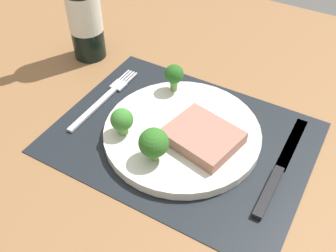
{
  "coord_description": "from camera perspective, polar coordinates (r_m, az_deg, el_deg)",
  "views": [
    {
      "loc": [
        20.44,
        -40.24,
        46.18
      ],
      "look_at": [
        -2.41,
        -0.44,
        1.9
      ],
      "focal_mm": 41.48,
      "sensor_mm": 36.0,
      "label": 1
    }
  ],
  "objects": [
    {
      "name": "ground_plane",
      "position": [
        0.66,
        2.02,
        -2.63
      ],
      "size": [
        140.0,
        110.0,
        3.0
      ],
      "primitive_type": "cube",
      "color": "brown"
    },
    {
      "name": "placemat",
      "position": [
        0.64,
        2.06,
        -1.62
      ],
      "size": [
        41.46,
        31.33,
        0.3
      ],
      "primitive_type": "cube",
      "color": "black",
      "rests_on": "ground_plane"
    },
    {
      "name": "plate",
      "position": [
        0.64,
        2.08,
        -1.03
      ],
      "size": [
        25.73,
        25.73,
        1.6
      ],
      "primitive_type": "cylinder",
      "color": "silver",
      "rests_on": "placemat"
    },
    {
      "name": "steak",
      "position": [
        0.61,
        5.11,
        -1.55
      ],
      "size": [
        12.43,
        11.06,
        2.1
      ],
      "primitive_type": "cube",
      "rotation": [
        0.0,
        0.0,
        -0.21
      ],
      "color": "#9E6B5B",
      "rests_on": "plate"
    },
    {
      "name": "broccoli_near_steak",
      "position": [
        0.69,
        0.89,
        7.51
      ],
      "size": [
        3.44,
        3.44,
        5.21
      ],
      "color": "#6B994C",
      "rests_on": "plate"
    },
    {
      "name": "broccoli_front_edge",
      "position": [
        0.57,
        -2.12,
        -2.52
      ],
      "size": [
        4.52,
        4.52,
        5.63
      ],
      "color": "#6B994C",
      "rests_on": "plate"
    },
    {
      "name": "broccoli_center",
      "position": [
        0.61,
        -6.78,
        0.84
      ],
      "size": [
        3.66,
        3.66,
        4.67
      ],
      "color": "#6B994C",
      "rests_on": "plate"
    },
    {
      "name": "fork",
      "position": [
        0.72,
        -9.27,
        4.09
      ],
      "size": [
        2.4,
        19.2,
        0.5
      ],
      "rotation": [
        0.0,
        0.0,
        0.01
      ],
      "color": "silver",
      "rests_on": "placemat"
    },
    {
      "name": "knife",
      "position": [
        0.61,
        15.91,
        -6.38
      ],
      "size": [
        1.8,
        23.0,
        0.8
      ],
      "rotation": [
        0.0,
        0.0,
        -0.02
      ],
      "color": "black",
      "rests_on": "placemat"
    },
    {
      "name": "wine_bottle",
      "position": [
        0.79,
        -12.43,
        17.07
      ],
      "size": [
        6.71,
        6.71,
        30.95
      ],
      "color": "black",
      "rests_on": "ground_plane"
    }
  ]
}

